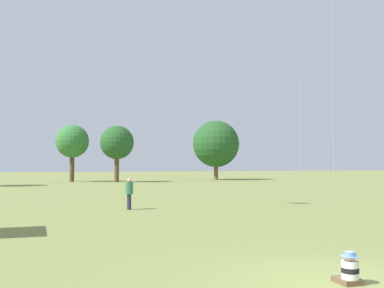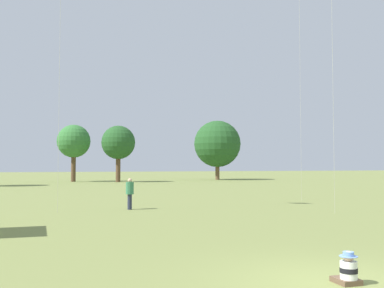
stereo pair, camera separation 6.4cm
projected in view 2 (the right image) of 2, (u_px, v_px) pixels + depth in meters
name	position (u px, v px, depth m)	size (l,w,h in m)	color
ground_plane	(337.00, 285.00, 8.28)	(300.00, 300.00, 0.00)	olive
seated_toddler	(348.00, 270.00, 8.31)	(0.42, 0.51, 0.61)	brown
person_standing_0	(130.00, 191.00, 22.39)	(0.55, 0.55, 1.56)	#282D42
distant_tree_0	(217.00, 144.00, 69.02)	(7.16, 7.16, 9.10)	brown
distant_tree_1	(118.00, 143.00, 59.61)	(4.48, 4.48, 7.50)	brown
distant_tree_2	(74.00, 142.00, 60.92)	(4.49, 4.49, 7.74)	brown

